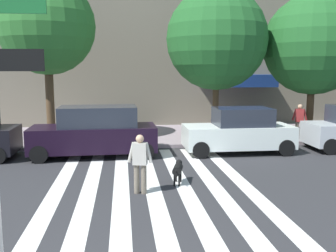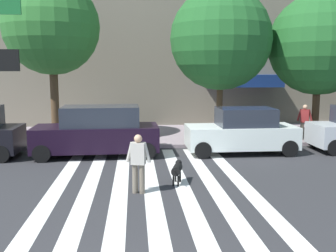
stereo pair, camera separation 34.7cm
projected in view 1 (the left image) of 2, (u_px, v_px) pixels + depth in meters
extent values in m
plane|color=#2B2B2D|center=(120.00, 194.00, 10.40)|extent=(160.00, 160.00, 0.00)
cube|color=gray|center=(121.00, 136.00, 19.20)|extent=(80.00, 6.00, 0.15)
cube|color=silver|center=(54.00, 196.00, 10.19)|extent=(0.45, 11.33, 0.01)
cube|color=silver|center=(88.00, 195.00, 10.30)|extent=(0.45, 11.33, 0.01)
cube|color=silver|center=(121.00, 194.00, 10.40)|extent=(0.45, 11.33, 0.01)
cube|color=silver|center=(154.00, 193.00, 10.51)|extent=(0.45, 11.33, 0.01)
cube|color=silver|center=(186.00, 191.00, 10.61)|extent=(0.45, 11.33, 0.01)
cube|color=silver|center=(217.00, 190.00, 10.72)|extent=(0.45, 11.33, 0.01)
cube|color=silver|center=(248.00, 189.00, 10.82)|extent=(0.45, 11.33, 0.01)
cube|color=navy|center=(238.00, 81.00, 21.95)|extent=(4.29, 1.60, 0.70)
cube|color=#19662D|center=(11.00, 3.00, 3.36)|extent=(0.60, 0.03, 0.18)
cube|color=black|center=(12.00, 60.00, 3.43)|extent=(0.56, 0.03, 0.20)
cylinder|color=black|center=(10.00, 146.00, 15.36)|extent=(0.66, 0.23, 0.66)
cube|color=black|center=(94.00, 138.00, 14.83)|extent=(4.87, 1.99, 0.95)
cube|color=#232833|center=(98.00, 116.00, 14.73)|extent=(2.98, 1.72, 0.78)
cylinder|color=black|center=(39.00, 154.00, 13.78)|extent=(0.67, 0.24, 0.66)
cylinder|color=black|center=(47.00, 145.00, 15.46)|extent=(0.67, 0.24, 0.66)
cylinder|color=black|center=(145.00, 151.00, 14.32)|extent=(0.67, 0.24, 0.66)
cylinder|color=black|center=(142.00, 143.00, 16.00)|extent=(0.67, 0.24, 0.66)
cube|color=silver|center=(238.00, 136.00, 15.51)|extent=(4.39, 1.85, 0.88)
cube|color=#232833|center=(242.00, 117.00, 15.42)|extent=(2.23, 1.62, 0.72)
cylinder|color=black|center=(201.00, 150.00, 14.54)|extent=(0.66, 0.22, 0.66)
cylinder|color=black|center=(193.00, 142.00, 16.18)|extent=(0.66, 0.22, 0.66)
cylinder|color=black|center=(286.00, 148.00, 14.95)|extent=(0.66, 0.22, 0.66)
cylinder|color=black|center=(270.00, 140.00, 16.59)|extent=(0.66, 0.22, 0.66)
cylinder|color=black|center=(330.00, 147.00, 15.18)|extent=(0.66, 0.22, 0.66)
cylinder|color=black|center=(310.00, 139.00, 16.80)|extent=(0.66, 0.22, 0.66)
cylinder|color=#4C3823|center=(50.00, 97.00, 17.28)|extent=(0.37, 0.37, 3.95)
sphere|color=#286628|center=(47.00, 26.00, 16.82)|extent=(4.30, 4.30, 4.30)
cylinder|color=#4C3823|center=(216.00, 104.00, 17.67)|extent=(0.28, 0.28, 3.33)
sphere|color=#1E5623|center=(217.00, 39.00, 17.24)|extent=(4.61, 4.61, 4.61)
cylinder|color=#4C3823|center=(310.00, 105.00, 18.33)|extent=(0.34, 0.34, 3.10)
sphere|color=#1E5623|center=(313.00, 45.00, 17.91)|extent=(4.71, 4.71, 4.71)
cylinder|color=#6B6051|center=(137.00, 179.00, 10.40)|extent=(0.18, 0.18, 0.82)
cylinder|color=#6B6051|center=(144.00, 179.00, 10.37)|extent=(0.18, 0.18, 0.82)
cube|color=#B2ADA3|center=(140.00, 154.00, 10.28)|extent=(0.43, 0.33, 0.60)
cylinder|color=#B2ADA3|center=(131.00, 152.00, 10.31)|extent=(0.24, 0.14, 0.57)
cylinder|color=#B2ADA3|center=(149.00, 153.00, 10.25)|extent=(0.24, 0.14, 0.57)
sphere|color=tan|center=(140.00, 139.00, 10.22)|extent=(0.27, 0.27, 0.22)
cylinder|color=black|center=(178.00, 169.00, 11.25)|extent=(0.41, 0.67, 0.26)
sphere|color=black|center=(179.00, 163.00, 11.62)|extent=(0.24, 0.24, 0.20)
cylinder|color=black|center=(176.00, 171.00, 10.84)|extent=(0.09, 0.24, 0.16)
cylinder|color=black|center=(176.00, 177.00, 11.52)|extent=(0.07, 0.07, 0.32)
cylinder|color=black|center=(181.00, 177.00, 11.50)|extent=(0.07, 0.07, 0.32)
cylinder|color=black|center=(174.00, 181.00, 11.09)|extent=(0.07, 0.07, 0.32)
cylinder|color=black|center=(179.00, 181.00, 11.07)|extent=(0.07, 0.07, 0.32)
cylinder|color=#6B6051|center=(297.00, 130.00, 17.84)|extent=(0.20, 0.20, 0.82)
cylinder|color=#6B6051|center=(301.00, 130.00, 17.76)|extent=(0.20, 0.20, 0.82)
cube|color=maroon|center=(300.00, 115.00, 17.70)|extent=(0.45, 0.39, 0.60)
cylinder|color=maroon|center=(294.00, 114.00, 17.78)|extent=(0.24, 0.19, 0.57)
cylinder|color=maroon|center=(305.00, 115.00, 17.60)|extent=(0.24, 0.19, 0.57)
sphere|color=tan|center=(300.00, 107.00, 17.64)|extent=(0.30, 0.30, 0.22)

